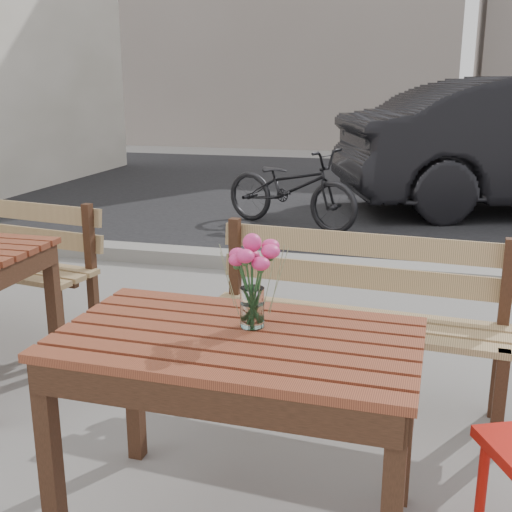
{
  "coord_description": "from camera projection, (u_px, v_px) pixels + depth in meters",
  "views": [
    {
      "loc": [
        0.45,
        -2.07,
        1.55
      ],
      "look_at": [
        -0.09,
        -0.04,
        0.97
      ],
      "focal_mm": 45.0,
      "sensor_mm": 36.0,
      "label": 1
    }
  ],
  "objects": [
    {
      "name": "ground",
      "position": [
        281.0,
        500.0,
        2.45
      ],
      "size": [
        80.0,
        80.0,
        0.0
      ],
      "primitive_type": "plane",
      "color": "gray",
      "rests_on": "ground"
    },
    {
      "name": "street",
      "position": [
        380.0,
        221.0,
        7.16
      ],
      "size": [
        30.0,
        8.12,
        0.12
      ],
      "color": "black",
      "rests_on": "ground"
    },
    {
      "name": "main_table",
      "position": [
        237.0,
        368.0,
        2.15
      ],
      "size": [
        1.21,
        0.73,
        0.74
      ],
      "rotation": [
        0.0,
        0.0,
        -0.03
      ],
      "color": "#5E2918",
      "rests_on": "ground"
    },
    {
      "name": "main_bench",
      "position": [
        358.0,
        299.0,
        3.05
      ],
      "size": [
        1.46,
        0.53,
        0.89
      ],
      "rotation": [
        0.0,
        0.0,
        -0.07
      ],
      "color": "olive",
      "rests_on": "ground"
    },
    {
      "name": "main_vase",
      "position": [
        252.0,
        270.0,
        2.13
      ],
      "size": [
        0.18,
        0.18,
        0.32
      ],
      "color": "white",
      "rests_on": "main_table"
    },
    {
      "name": "bicycle",
      "position": [
        291.0,
        188.0,
        6.9
      ],
      "size": [
        1.73,
        1.13,
        0.86
      ],
      "primitive_type": "imported",
      "rotation": [
        0.0,
        0.0,
        1.19
      ],
      "color": "black",
      "rests_on": "ground"
    }
  ]
}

